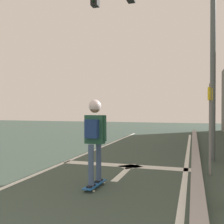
{
  "coord_description": "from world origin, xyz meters",
  "views": [
    {
      "loc": [
        3.28,
        -0.48,
        1.56
      ],
      "look_at": [
        1.01,
        6.87,
        1.47
      ],
      "focal_mm": 42.11,
      "sensor_mm": 36.0,
      "label": 1
    }
  ],
  "objects_px": {
    "skateboard": "(95,184)",
    "traffic_signal_mast": "(164,18)",
    "skater": "(95,131)",
    "street_sign_post": "(210,115)"
  },
  "relations": [
    {
      "from": "skateboard",
      "to": "street_sign_post",
      "type": "xyz_separation_m",
      "value": [
        2.25,
        1.73,
        1.36
      ]
    },
    {
      "from": "traffic_signal_mast",
      "to": "street_sign_post",
      "type": "bearing_deg",
      "value": -56.12
    },
    {
      "from": "skateboard",
      "to": "traffic_signal_mast",
      "type": "bearing_deg",
      "value": 74.89
    },
    {
      "from": "skateboard",
      "to": "traffic_signal_mast",
      "type": "distance_m",
      "value": 5.77
    },
    {
      "from": "skater",
      "to": "traffic_signal_mast",
      "type": "distance_m",
      "value": 5.01
    },
    {
      "from": "skateboard",
      "to": "skater",
      "type": "relative_size",
      "value": 0.48
    },
    {
      "from": "skater",
      "to": "traffic_signal_mast",
      "type": "bearing_deg",
      "value": 74.94
    },
    {
      "from": "traffic_signal_mast",
      "to": "street_sign_post",
      "type": "xyz_separation_m",
      "value": [
        1.27,
        -1.89,
        -3.03
      ]
    },
    {
      "from": "skateboard",
      "to": "skater",
      "type": "distance_m",
      "value": 1.07
    },
    {
      "from": "skateboard",
      "to": "traffic_signal_mast",
      "type": "xyz_separation_m",
      "value": [
        0.98,
        3.62,
        4.38
      ]
    }
  ]
}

